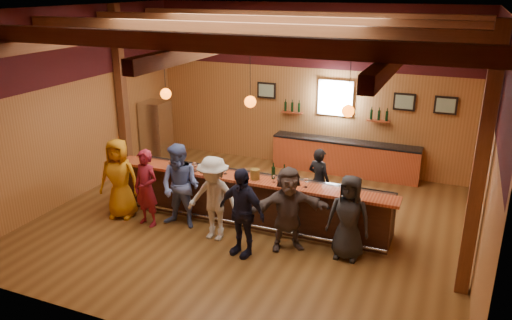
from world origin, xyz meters
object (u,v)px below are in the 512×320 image
object	(u,v)px
customer_navy	(241,212)
customer_brown	(288,209)
bar_counter	(254,198)
bottle_a	(273,173)
bartender	(319,181)
back_bar_cabinet	(345,157)
ice_bucket	(255,174)
customer_dark	(349,217)
customer_denim	(180,186)
customer_white	(214,199)
stainless_fridge	(156,132)
customer_orange	(119,179)
customer_redvest	(146,188)

from	to	relation	value
customer_navy	customer_brown	world-z (taller)	customer_navy
bar_counter	bottle_a	world-z (taller)	bottle_a
customer_brown	bartender	bearing A→B (deg)	55.98
bar_counter	back_bar_cabinet	distance (m)	3.76
customer_brown	ice_bucket	distance (m)	1.17
back_bar_cabinet	customer_dark	size ratio (longest dim) A/B	2.40
customer_navy	ice_bucket	world-z (taller)	customer_navy
customer_denim	customer_dark	distance (m)	3.57
customer_denim	customer_white	size ratio (longest dim) A/B	1.04
back_bar_cabinet	customer_navy	distance (m)	5.11
customer_denim	ice_bucket	world-z (taller)	customer_denim
back_bar_cabinet	stainless_fridge	distance (m)	5.43
customer_white	bottle_a	world-z (taller)	customer_white
back_bar_cabinet	customer_orange	size ratio (longest dim) A/B	2.21
customer_brown	bottle_a	distance (m)	1.04
ice_bucket	bartender	bearing A→B (deg)	51.26
customer_white	bottle_a	distance (m)	1.37
stainless_fridge	customer_denim	size ratio (longest dim) A/B	0.98
customer_brown	bartender	world-z (taller)	customer_brown
back_bar_cabinet	customer_white	size ratio (longest dim) A/B	2.26
bar_counter	bartender	size ratio (longest dim) A/B	4.14
customer_orange	customer_redvest	xyz separation A→B (m)	(0.78, -0.12, -0.06)
back_bar_cabinet	customer_redvest	world-z (taller)	customer_redvest
back_bar_cabinet	stainless_fridge	bearing A→B (deg)	-168.07
customer_dark	back_bar_cabinet	bearing A→B (deg)	104.96
customer_white	customer_dark	distance (m)	2.69
stainless_fridge	bartender	world-z (taller)	stainless_fridge
customer_redvest	bartender	world-z (taller)	customer_redvest
customer_navy	customer_brown	xyz separation A→B (m)	(0.75, 0.54, -0.03)
customer_orange	customer_denim	distance (m)	1.50
stainless_fridge	customer_navy	size ratio (longest dim) A/B	1.02
customer_brown	bottle_a	size ratio (longest dim) A/B	4.79
customer_orange	customer_denim	bearing A→B (deg)	-9.92
ice_bucket	customer_white	bearing A→B (deg)	-126.44
customer_denim	customer_navy	bearing A→B (deg)	-19.04
back_bar_cabinet	ice_bucket	size ratio (longest dim) A/B	18.13
customer_orange	customer_brown	bearing A→B (deg)	-12.44
customer_denim	bartender	world-z (taller)	customer_denim
customer_redvest	customer_denim	xyz separation A→B (m)	(0.72, 0.21, 0.07)
customer_redvest	bartender	distance (m)	3.81
customer_redvest	bartender	bearing A→B (deg)	42.63
customer_white	customer_navy	distance (m)	0.84
bartender	ice_bucket	bearing A→B (deg)	70.76
customer_redvest	customer_orange	bearing A→B (deg)	-178.31
customer_redvest	ice_bucket	distance (m)	2.35
back_bar_cabinet	customer_denim	bearing A→B (deg)	-119.16
customer_denim	customer_white	bearing A→B (deg)	-14.02
customer_redvest	customer_navy	world-z (taller)	customer_navy
customer_redvest	customer_brown	xyz separation A→B (m)	(3.14, 0.18, 0.00)
bar_counter	stainless_fridge	bearing A→B (deg)	149.24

